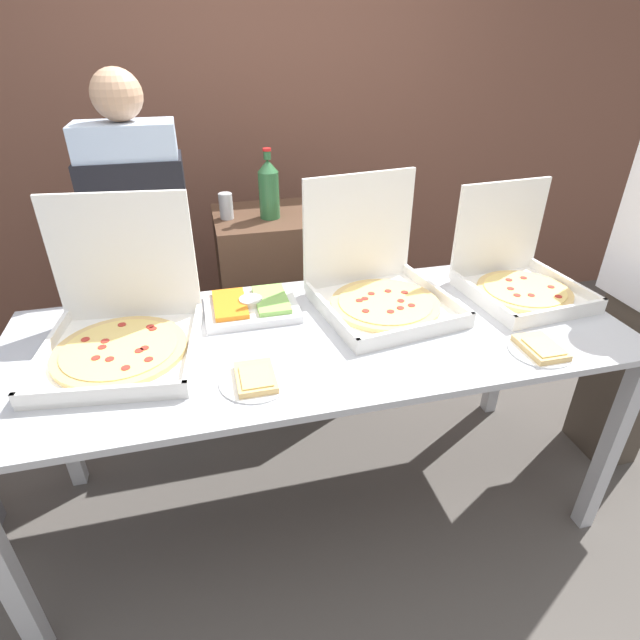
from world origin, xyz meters
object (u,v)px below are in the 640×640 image
veggie_tray (251,306)px  pizza_box_far_left (518,275)px  pizza_box_near_left (121,327)px  soda_bottle (269,188)px  person_server_vest (146,251)px  soda_can_silver (226,206)px  paper_plate_front_left (541,349)px  pizza_box_far_right (378,285)px  paper_plate_front_center (256,379)px

veggie_tray → pizza_box_far_left: bearing=-5.5°
pizza_box_near_left → soda_bottle: 1.04m
person_server_vest → soda_can_silver: bearing=-160.6°
pizza_box_near_left → veggie_tray: (0.45, 0.16, -0.06)m
pizza_box_near_left → soda_bottle: pizza_box_near_left is taller
pizza_box_far_left → soda_can_silver: 1.36m
pizza_box_far_left → paper_plate_front_left: 0.46m
pizza_box_near_left → person_server_vest: (0.04, 0.70, -0.01)m
pizza_box_far_right → veggie_tray: size_ratio=1.59×
veggie_tray → person_server_vest: (-0.41, 0.54, 0.06)m
paper_plate_front_center → pizza_box_far_left: bearing=17.4°
soda_can_silver → pizza_box_far_right: bearing=-54.9°
veggie_tray → soda_bottle: (0.18, 0.63, 0.28)m
pizza_box_far_right → paper_plate_front_center: size_ratio=2.47×
paper_plate_front_center → person_server_vest: bearing=110.1°
pizza_box_far_right → paper_plate_front_left: pizza_box_far_right is taller
pizza_box_far_left → paper_plate_front_center: bearing=-167.5°
veggie_tray → person_server_vest: size_ratio=0.21×
soda_bottle → veggie_tray: bearing=-106.1°
pizza_box_far_right → person_server_vest: 1.09m
pizza_box_far_right → person_server_vest: bearing=137.9°
paper_plate_front_left → soda_bottle: (-0.73, 1.16, 0.29)m
paper_plate_front_center → soda_bottle: size_ratio=0.69×
pizza_box_near_left → person_server_vest: size_ratio=0.33×
veggie_tray → soda_bottle: size_ratio=1.08×
paper_plate_front_left → soda_bottle: bearing=122.3°
veggie_tray → paper_plate_front_center: bearing=-95.5°
pizza_box_far_right → paper_plate_front_left: (0.42, -0.46, -0.07)m
pizza_box_far_right → soda_bottle: 0.80m
pizza_box_far_left → person_server_vest: (-1.50, 0.64, 0.00)m
pizza_box_far_left → veggie_tray: size_ratio=1.34×
pizza_box_far_left → paper_plate_front_center: size_ratio=2.09×
soda_can_silver → paper_plate_front_center: bearing=-91.1°
pizza_box_far_right → paper_plate_front_left: 0.63m
veggie_tray → pizza_box_near_left: bearing=-160.5°
paper_plate_front_center → soda_can_silver: 1.15m
pizza_box_far_right → person_server_vest: person_server_vest is taller
pizza_box_near_left → paper_plate_front_left: 1.42m
paper_plate_front_left → person_server_vest: bearing=141.3°
pizza_box_far_right → soda_can_silver: size_ratio=4.53×
pizza_box_near_left → person_server_vest: 0.70m
veggie_tray → person_server_vest: person_server_vest is taller
veggie_tray → soda_can_silver: (-0.02, 0.67, 0.20)m
paper_plate_front_left → person_server_vest: size_ratio=0.12×
pizza_box_far_right → pizza_box_far_left: bearing=-12.4°
pizza_box_near_left → soda_can_silver: size_ratio=4.55×
soda_can_silver → soda_bottle: bearing=-10.4°
paper_plate_front_left → pizza_box_near_left: bearing=165.0°
pizza_box_far_right → soda_bottle: size_ratio=1.72×
veggie_tray → paper_plate_front_left: bearing=-29.9°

